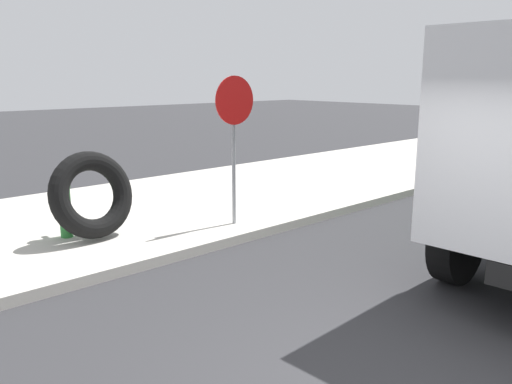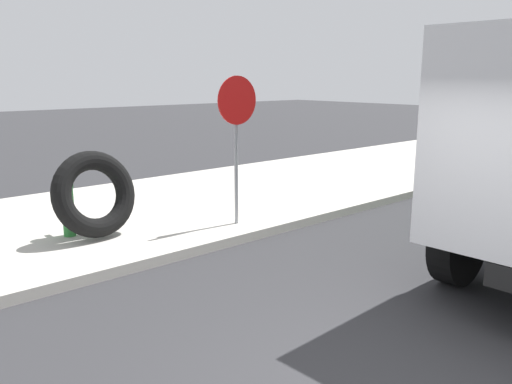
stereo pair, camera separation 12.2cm
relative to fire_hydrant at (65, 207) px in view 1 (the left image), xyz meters
name	(u,v)px [view 1 (the left image)]	position (x,y,z in m)	size (l,w,h in m)	color
sidewalk_curb	(64,227)	(0.28, 0.82, -0.55)	(36.00, 5.00, 0.15)	#BCB7AD
fire_hydrant	(65,207)	(0.00, 0.00, 0.00)	(0.21, 0.47, 0.88)	#2D8438
loose_tire	(92,195)	(0.28, -0.34, 0.19)	(1.30, 1.30, 0.29)	black
stop_sign	(234,123)	(2.35, -1.15, 1.19)	(0.76, 0.08, 2.38)	gray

